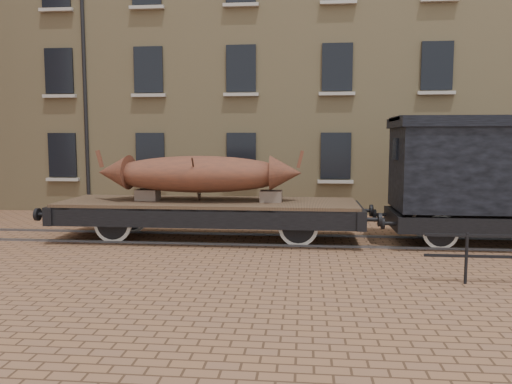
{
  "coord_description": "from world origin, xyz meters",
  "views": [
    {
      "loc": [
        -0.14,
        -13.61,
        2.79
      ],
      "look_at": [
        -1.51,
        0.5,
        1.3
      ],
      "focal_mm": 35.0,
      "sensor_mm": 36.0,
      "label": 1
    }
  ],
  "objects": [
    {
      "name": "ground",
      "position": [
        0.0,
        0.0,
        0.0
      ],
      "size": [
        90.0,
        90.0,
        0.0
      ],
      "primitive_type": "plane",
      "color": "brown"
    },
    {
      "name": "iron_boat",
      "position": [
        -3.06,
        -0.0,
        1.84
      ],
      "size": [
        5.82,
        1.75,
        1.42
      ],
      "color": "brown",
      "rests_on": "flatcar_wagon"
    },
    {
      "name": "goods_van",
      "position": [
        5.12,
        0.0,
        2.13
      ],
      "size": [
        6.57,
        2.4,
        3.4
      ],
      "color": "black",
      "rests_on": "ground"
    },
    {
      "name": "warehouse_cream",
      "position": [
        3.0,
        9.99,
        7.0
      ],
      "size": [
        40.0,
        10.19,
        14.0
      ],
      "color": "tan",
      "rests_on": "ground"
    },
    {
      "name": "flatcar_wagon",
      "position": [
        -2.79,
        -0.0,
        0.87
      ],
      "size": [
        9.24,
        2.51,
        1.39
      ],
      "color": "brown",
      "rests_on": "ground"
    },
    {
      "name": "rail_track",
      "position": [
        0.0,
        0.0,
        0.03
      ],
      "size": [
        30.0,
        1.52,
        0.06
      ],
      "color": "#59595E",
      "rests_on": "ground"
    }
  ]
}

